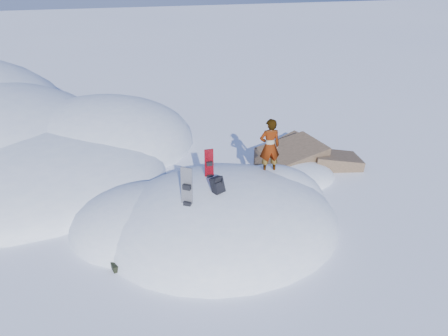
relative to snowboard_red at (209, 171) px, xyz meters
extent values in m
plane|color=white|center=(0.26, -0.49, -1.63)|extent=(120.00, 120.00, 0.00)
ellipsoid|color=silver|center=(0.26, -0.49, -1.63)|extent=(7.00, 6.00, 3.00)
ellipsoid|color=silver|center=(-1.94, 0.11, -1.63)|extent=(4.40, 4.00, 2.20)
ellipsoid|color=silver|center=(2.06, 0.31, -1.63)|extent=(3.60, 3.20, 2.50)
ellipsoid|color=silver|center=(-5.74, 4.51, -1.63)|extent=(10.00, 9.00, 2.80)
ellipsoid|color=silver|center=(-3.24, 7.01, -1.63)|extent=(8.00, 8.00, 3.60)
ellipsoid|color=silver|center=(-5.24, 3.51, -1.63)|extent=(6.00, 5.00, 1.80)
cube|color=brown|center=(3.86, 2.91, -1.53)|extent=(2.82, 2.41, 1.62)
cube|color=brown|center=(5.46, 2.51, -1.73)|extent=(2.16, 1.80, 1.33)
cube|color=brown|center=(4.46, 4.11, -1.63)|extent=(2.08, 2.01, 1.10)
ellipsoid|color=silver|center=(3.46, 1.91, -1.63)|extent=(3.20, 2.40, 1.00)
cube|color=#AE0917|center=(0.00, 0.01, -0.02)|extent=(0.26, 0.05, 1.40)
cube|color=black|center=(0.00, -0.04, 0.26)|extent=(0.17, 0.10, 0.11)
cube|color=black|center=(0.00, -0.04, -0.16)|extent=(0.17, 0.10, 0.11)
cube|color=black|center=(-0.87, -1.17, -0.08)|extent=(0.32, 0.27, 1.70)
cube|color=black|center=(-0.87, -1.24, 0.26)|extent=(0.24, 0.22, 0.14)
cube|color=black|center=(-0.87, -1.24, -0.25)|extent=(0.24, 0.22, 0.14)
cube|color=black|center=(0.02, -0.92, 0.03)|extent=(0.44, 0.45, 0.49)
cube|color=black|center=(0.02, -1.06, 0.05)|extent=(0.27, 0.25, 0.27)
cylinder|color=black|center=(-0.08, -1.04, 0.14)|extent=(0.04, 0.18, 0.33)
cylinder|color=black|center=(0.12, -1.04, 0.14)|extent=(0.04, 0.18, 0.33)
cube|color=black|center=(-2.67, -1.59, -1.54)|extent=(0.72, 0.58, 0.17)
cube|color=black|center=(-2.38, -1.39, -1.46)|extent=(0.40, 0.35, 0.12)
imported|color=slate|center=(1.97, 0.40, 0.40)|extent=(0.66, 0.45, 1.77)
camera|label=1|loc=(-2.42, -11.00, 5.66)|focal=35.00mm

